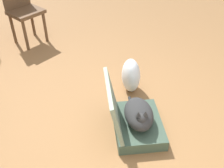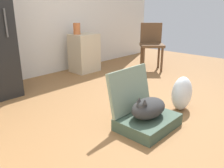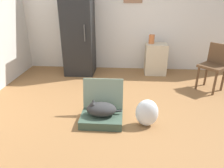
% 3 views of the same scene
% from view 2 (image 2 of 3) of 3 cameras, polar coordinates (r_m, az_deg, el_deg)
% --- Properties ---
extents(ground_plane, '(7.68, 7.68, 0.00)m').
position_cam_2_polar(ground_plane, '(2.88, 5.73, -6.49)').
color(ground_plane, olive).
rests_on(ground_plane, ground).
extents(wall_back, '(6.40, 0.15, 2.60)m').
position_cam_2_polar(wall_back, '(4.36, -19.42, 18.65)').
color(wall_back, silver).
rests_on(wall_back, ground).
extents(suitcase_base, '(0.62, 0.47, 0.12)m').
position_cam_2_polar(suitcase_base, '(2.50, 8.70, -9.13)').
color(suitcase_base, '#384C3D').
rests_on(suitcase_base, ground).
extents(suitcase_lid, '(0.62, 0.13, 0.47)m').
position_cam_2_polar(suitcase_lid, '(2.51, 4.37, -1.44)').
color(suitcase_lid, gray).
rests_on(suitcase_lid, suitcase_base).
extents(cat, '(0.52, 0.28, 0.24)m').
position_cam_2_polar(cat, '(2.42, 8.78, -5.78)').
color(cat, '#2D2D2D').
rests_on(cat, suitcase_base).
extents(plastic_bag_white, '(0.33, 0.21, 0.41)m').
position_cam_2_polar(plastic_bag_white, '(2.95, 16.64, -2.20)').
color(plastic_bag_white, silver).
rests_on(plastic_bag_white, ground).
extents(side_table, '(0.49, 0.40, 0.72)m').
position_cam_2_polar(side_table, '(4.55, -6.75, 7.52)').
color(side_table, beige).
rests_on(side_table, ground).
extents(vase_tall, '(0.13, 0.13, 0.20)m').
position_cam_2_polar(vase_tall, '(4.44, -8.57, 13.18)').
color(vase_tall, '#CC6B38').
rests_on(vase_tall, side_table).
extents(chair, '(0.60, 0.60, 0.90)m').
position_cam_2_polar(chair, '(4.72, 9.60, 9.72)').
color(chair, brown).
rests_on(chair, ground).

